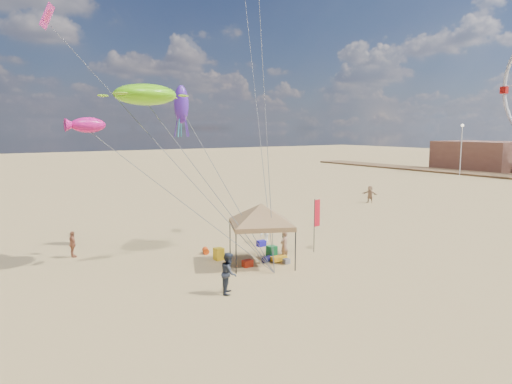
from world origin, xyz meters
TOP-DOWN VIEW (x-y plane):
  - ground at (0.00, 0.00)m, footprint 280.00×280.00m
  - canopy_tent at (-0.03, 2.43)m, footprint 5.83×5.83m
  - feather_flag at (4.21, 2.69)m, footprint 0.50×0.09m
  - cooler_red at (-1.00, 2.33)m, footprint 0.54×0.38m
  - cooler_blue at (2.17, 5.66)m, footprint 0.54×0.38m
  - bag_navy at (0.39, 2.48)m, footprint 0.69×0.54m
  - bag_orange at (-1.64, 6.04)m, footprint 0.54×0.69m
  - chair_green at (1.19, 3.12)m, footprint 0.50×0.50m
  - chair_yellow at (-1.64, 4.42)m, footprint 0.50×0.50m
  - crate_grey at (1.14, 1.63)m, footprint 0.34×0.30m
  - beach_cart at (1.00, 2.18)m, footprint 0.90×0.50m
  - person_near_a at (1.54, 2.36)m, footprint 0.69×0.55m
  - person_near_b at (-3.92, -0.67)m, footprint 1.13×1.18m
  - person_near_c at (2.97, 6.32)m, footprint 1.13×0.86m
  - person_far_a at (-8.54, 9.64)m, footprint 0.45×0.95m
  - person_far_c at (21.42, 14.23)m, footprint 1.15×1.71m
  - building_north at (67.00, 30.00)m, footprint 10.00×14.00m
  - lamp_north at (55.00, 26.00)m, footprint 0.50×0.50m
  - turtle_kite at (-5.23, 5.84)m, footprint 4.03×3.58m
  - fish_kite at (-8.40, 5.29)m, footprint 1.84×1.21m
  - squid_kite at (-1.72, 8.94)m, footprint 1.11×1.11m
  - stunt_kite_pink at (-9.14, 10.07)m, footprint 1.09×1.48m

SIDE VIEW (x-z plane):
  - ground at x=0.00m, z-range 0.00..0.00m
  - crate_grey at x=1.14m, z-range 0.00..0.28m
  - bag_navy at x=0.39m, z-range 0.00..0.36m
  - bag_orange at x=-1.64m, z-range 0.00..0.36m
  - cooler_red at x=-1.00m, z-range 0.00..0.38m
  - cooler_blue at x=2.17m, z-range 0.00..0.38m
  - beach_cart at x=1.00m, z-range 0.08..0.32m
  - chair_green at x=1.19m, z-range 0.00..0.70m
  - chair_yellow at x=-1.64m, z-range 0.00..0.70m
  - person_near_c at x=2.97m, z-range 0.00..1.56m
  - person_far_a at x=-8.54m, z-range 0.00..1.57m
  - person_near_a at x=1.54m, z-range 0.00..1.67m
  - person_far_c at x=21.42m, z-range 0.00..1.76m
  - person_near_b at x=-3.92m, z-range 0.00..1.91m
  - feather_flag at x=4.21m, z-range 0.54..3.85m
  - building_north at x=67.00m, z-range 0.00..5.20m
  - canopy_tent at x=-0.03m, z-range 1.31..5.27m
  - lamp_north at x=55.00m, z-range 1.39..9.64m
  - fish_kite at x=-8.40m, z-range 7.33..8.09m
  - squid_kite at x=-1.72m, z-range 7.84..10.24m
  - turtle_kite at x=-5.23m, z-range 8.77..9.90m
  - stunt_kite_pink at x=-9.14m, z-range 13.06..14.30m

